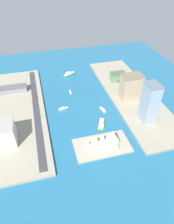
# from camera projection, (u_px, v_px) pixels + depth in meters

# --- Properties ---
(ground_plane) EXTENTS (440.00, 440.00, 0.00)m
(ground_plane) POSITION_uv_depth(u_px,v_px,m) (78.00, 103.00, 313.68)
(ground_plane) COLOR #23668E
(quay_west) EXTENTS (70.00, 240.00, 3.37)m
(quay_west) POSITION_uv_depth(u_px,v_px,m) (130.00, 94.00, 330.15)
(quay_west) COLOR #9E937F
(quay_west) RESTS_ON ground_plane
(quay_east) EXTENTS (70.00, 240.00, 3.37)m
(quay_east) POSITION_uv_depth(u_px,v_px,m) (20.00, 111.00, 295.11)
(quay_east) COLOR #9E937F
(quay_east) RESTS_ON ground_plane
(peninsula_point) EXTENTS (66.48, 37.00, 2.00)m
(peninsula_point) POSITION_uv_depth(u_px,v_px,m) (102.00, 146.00, 244.39)
(peninsula_point) COLOR #A89E89
(peninsula_point) RESTS_ON ground_plane
(road_strip) EXTENTS (9.05, 228.00, 0.15)m
(road_strip) POSITION_uv_depth(u_px,v_px,m) (36.00, 108.00, 298.76)
(road_strip) COLOR #38383D
(road_strip) RESTS_ON quay_east
(sailboat_small_white) EXTENTS (3.33, 11.38, 12.05)m
(sailboat_small_white) POSITION_uv_depth(u_px,v_px,m) (70.00, 92.00, 336.39)
(sailboat_small_white) COLOR white
(sailboat_small_white) RESTS_ON ground_plane
(yacht_sleek_gray) EXTENTS (15.73, 6.66, 3.74)m
(yacht_sleek_gray) POSITION_uv_depth(u_px,v_px,m) (63.00, 109.00, 300.57)
(yacht_sleek_gray) COLOR #999EA3
(yacht_sleek_gray) RESTS_ON ground_plane
(ferry_green_doubledeck) EXTENTS (24.66, 18.03, 6.36)m
(ferry_green_doubledeck) POSITION_uv_depth(u_px,v_px,m) (69.00, 74.00, 381.93)
(ferry_green_doubledeck) COLOR #2D8C4C
(ferry_green_doubledeck) RESTS_ON ground_plane
(ferry_yellow_fast) EXTENTS (15.04, 21.92, 6.65)m
(ferry_yellow_fast) POSITION_uv_depth(u_px,v_px,m) (102.00, 123.00, 274.05)
(ferry_yellow_fast) COLOR yellow
(ferry_yellow_fast) RESTS_ON ground_plane
(water_taxi_orange) EXTENTS (6.63, 15.57, 3.88)m
(water_taxi_orange) POSITION_uv_depth(u_px,v_px,m) (103.00, 110.00, 298.44)
(water_taxi_orange) COLOR orange
(water_taxi_orange) RESTS_ON ground_plane
(warehouse_low_gray) EXTENTS (44.70, 16.15, 8.89)m
(warehouse_low_gray) POSITION_uv_depth(u_px,v_px,m) (13.00, 89.00, 330.39)
(warehouse_low_gray) COLOR gray
(warehouse_low_gray) RESTS_ON quay_east
(terminal_long_green) EXTENTS (26.05, 15.99, 15.41)m
(terminal_long_green) POSITION_uv_depth(u_px,v_px,m) (118.00, 77.00, 355.91)
(terminal_long_green) COLOR slate
(terminal_long_green) RESTS_ON quay_west
(tower_tall_glass) EXTENTS (16.68, 22.24, 55.21)m
(tower_tall_glass) POSITION_uv_depth(u_px,v_px,m) (150.00, 103.00, 260.87)
(tower_tall_glass) COLOR #8C9EB2
(tower_tall_glass) RESTS_ON quay_west
(apartment_midrise_tan) EXTENTS (31.08, 22.27, 39.35)m
(apartment_midrise_tan) POSITION_uv_depth(u_px,v_px,m) (131.00, 87.00, 305.70)
(apartment_midrise_tan) COLOR tan
(apartment_midrise_tan) RESTS_ON quay_west
(hotel_broad_white) EXTENTS (25.14, 27.01, 27.68)m
(hotel_broad_white) POSITION_uv_depth(u_px,v_px,m) (4.00, 134.00, 237.23)
(hotel_broad_white) COLOR silver
(hotel_broad_white) RESTS_ON quay_east
(van_white) EXTENTS (2.08, 5.01, 1.58)m
(van_white) POSITION_uv_depth(u_px,v_px,m) (34.00, 80.00, 360.27)
(van_white) COLOR black
(van_white) RESTS_ON road_strip
(sedan_silver) EXTENTS (2.14, 4.31, 1.55)m
(sedan_silver) POSITION_uv_depth(u_px,v_px,m) (39.00, 111.00, 291.78)
(sedan_silver) COLOR black
(sedan_silver) RESTS_ON road_strip
(pickup_red) EXTENTS (1.98, 5.07, 1.42)m
(pickup_red) POSITION_uv_depth(u_px,v_px,m) (37.00, 98.00, 317.37)
(pickup_red) COLOR black
(pickup_red) RESTS_ON road_strip
(traffic_light_waterfront) EXTENTS (0.36, 0.36, 6.50)m
(traffic_light_waterfront) POSITION_uv_depth(u_px,v_px,m) (41.00, 115.00, 278.15)
(traffic_light_waterfront) COLOR black
(traffic_light_waterfront) RESTS_ON quay_east
(opera_landmark) EXTENTS (44.16, 25.10, 21.99)m
(opera_landmark) POSITION_uv_depth(u_px,v_px,m) (105.00, 139.00, 238.98)
(opera_landmark) COLOR #BCAD93
(opera_landmark) RESTS_ON peninsula_point
(park_tree_cluster) EXTENTS (9.53, 13.39, 10.17)m
(park_tree_cluster) POSITION_uv_depth(u_px,v_px,m) (118.00, 79.00, 351.77)
(park_tree_cluster) COLOR brown
(park_tree_cluster) RESTS_ON quay_west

